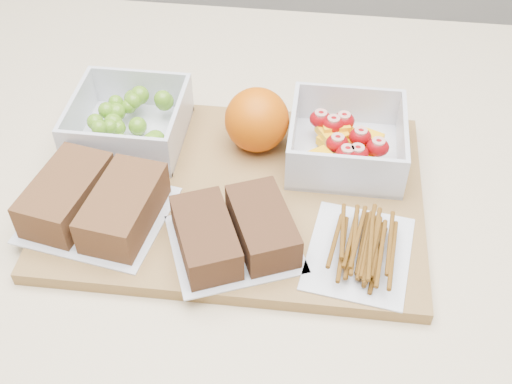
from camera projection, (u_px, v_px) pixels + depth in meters
cutting_board at (237, 193)px, 0.74m from camera, size 0.42×0.30×0.02m
grape_container at (131, 121)px, 0.78m from camera, size 0.13×0.13×0.06m
fruit_container at (346, 143)px, 0.76m from camera, size 0.13×0.13×0.06m
orange at (257, 120)px, 0.76m from camera, size 0.08×0.08×0.08m
sandwich_bag_left at (95, 202)px, 0.69m from camera, size 0.17×0.15×0.04m
sandwich_bag_center at (234, 232)px, 0.66m from camera, size 0.16×0.16×0.04m
pretzel_bag at (360, 245)px, 0.65m from camera, size 0.12×0.14×0.03m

